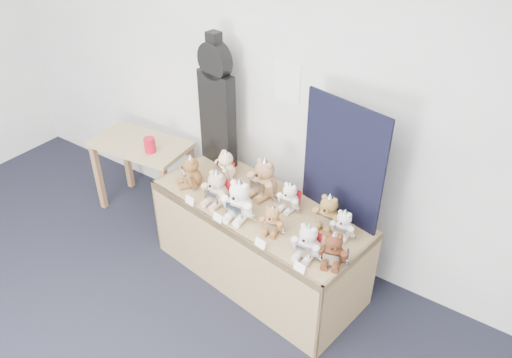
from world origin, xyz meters
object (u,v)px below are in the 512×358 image
Objects in this scene: teddy_front_end at (333,249)px; teddy_back_centre_left at (264,179)px; side_table at (142,155)px; teddy_front_centre at (239,201)px; teddy_back_right at (328,213)px; teddy_back_far_left at (224,167)px; display_table at (252,226)px; teddy_back_end at (343,225)px; teddy_back_left at (225,166)px; red_cup at (150,145)px; teddy_front_far_left at (191,172)px; teddy_front_right at (272,220)px; teddy_back_centre_right at (290,197)px; teddy_front_far_right at (308,242)px; guitar_case at (217,102)px; teddy_front_left at (217,189)px.

teddy_front_end is 0.77× the size of teddy_back_centre_left.
teddy_front_centre is (1.31, -0.32, 0.24)m from side_table.
teddy_back_right is 1.17× the size of teddy_back_far_left.
display_table is 0.78m from teddy_front_end.
teddy_back_end is 0.96× the size of teddy_back_far_left.
teddy_back_left is (-1.13, 0.38, -0.00)m from teddy_front_end.
teddy_back_centre_left is 1.42× the size of teddy_back_far_left.
teddy_front_far_left is at bearing -14.59° from red_cup.
teddy_back_far_left is at bearing 175.26° from teddy_back_right.
teddy_front_right is 0.96× the size of teddy_back_far_left.
teddy_back_centre_right is at bearing 176.33° from teddy_back_right.
teddy_front_far_left is 1.10m from teddy_back_right.
display_table is at bearing -138.61° from teddy_back_centre_right.
teddy_back_centre_left is at bearing 144.03° from teddy_front_far_right.
teddy_front_end is (0.16, 0.03, -0.00)m from teddy_front_far_right.
teddy_front_far_right is 1.04× the size of teddy_front_end.
teddy_back_far_left is at bearing -132.32° from teddy_back_left.
red_cup is at bearing -166.00° from teddy_back_centre_left.
teddy_front_far_left reaches higher than teddy_front_end.
teddy_back_end is (0.66, 0.11, 0.24)m from display_table.
guitar_case is 4.69× the size of teddy_front_right.
teddy_front_far_left reaches higher than teddy_back_end.
teddy_back_left is at bearing 133.11° from teddy_front_centre.
teddy_front_end reaches higher than display_table.
teddy_front_end is (0.47, -0.04, 0.01)m from teddy_front_right.
teddy_back_centre_right is 0.32m from teddy_back_right.
teddy_back_left is at bearing 144.12° from teddy_front_end.
display_table is 0.53m from teddy_back_left.
teddy_back_far_left is (-0.95, 0.08, -0.02)m from teddy_back_right.
display_table is 0.36m from teddy_front_right.
teddy_back_centre_left is at bearing 2.79° from red_cup.
teddy_back_end is at bearing 3.54° from teddy_back_centre_left.
teddy_front_right reaches higher than display_table.
guitar_case is 0.86m from teddy_front_centre.
teddy_back_far_left reaches higher than teddy_back_end.
teddy_front_centre is at bearing -14.15° from teddy_back_far_left.
guitar_case is 3.94× the size of teddy_front_far_right.
teddy_back_end reaches higher than display_table.
teddy_front_far_left reaches higher than teddy_front_far_right.
guitar_case is 0.49m from teddy_back_left.
side_table is at bearing -160.26° from teddy_front_far_left.
teddy_front_end is 1.10× the size of teddy_back_far_left.
teddy_back_right reaches higher than teddy_front_far_right.
teddy_back_far_left is at bearing 154.64° from teddy_front_far_right.
teddy_front_end is 0.27m from teddy_back_end.
teddy_back_left is 1.08× the size of teddy_back_centre_right.
red_cup is (0.19, -0.06, 0.19)m from side_table.
display_table is 7.13× the size of teddy_back_centre_right.
teddy_front_left is 0.53m from teddy_back_centre_right.
red_cup is at bearing 153.55° from teddy_front_end.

